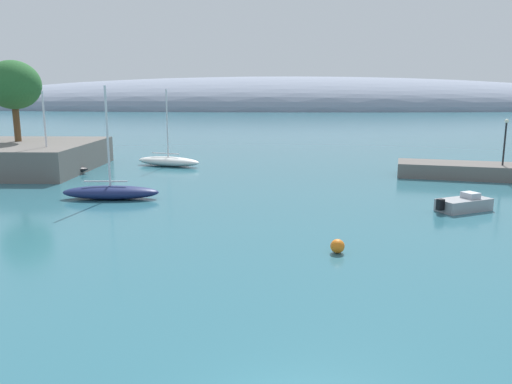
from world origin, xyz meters
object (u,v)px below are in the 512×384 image
Objects in this scene: tree_clump_shore at (13,85)px; sailboat_black_outer_mooring at (48,170)px; harbor_lamp_post at (505,137)px; motorboat_grey_foreground at (464,204)px; mooring_buoy_orange at (337,246)px; sailboat_navy_near_shore at (111,192)px; sailboat_white_mid_mooring at (168,161)px.

tree_clump_shore reaches higher than sailboat_black_outer_mooring.
harbor_lamp_post is (48.02, -6.08, -4.66)m from tree_clump_shore.
tree_clump_shore reaches higher than harbor_lamp_post.
motorboat_grey_foreground reaches higher than mooring_buoy_orange.
tree_clump_shore reaches higher than motorboat_grey_foreground.
harbor_lamp_post is at bearing 31.16° from motorboat_grey_foreground.
sailboat_black_outer_mooring is 33.90m from mooring_buoy_orange.
motorboat_grey_foreground is at bearing 136.51° from sailboat_black_outer_mooring.
motorboat_grey_foreground is (25.41, -2.98, -0.10)m from sailboat_navy_near_shore.
sailboat_navy_near_shore is 11.65× the size of mooring_buoy_orange.
mooring_buoy_orange is at bearing -45.32° from sailboat_white_mid_mooring.
tree_clump_shore is 1.04× the size of sailboat_black_outer_mooring.
sailboat_navy_near_shore is 1.05× the size of sailboat_black_outer_mooring.
sailboat_navy_near_shore is 20.02m from mooring_buoy_orange.
sailboat_white_mid_mooring is (0.98, 17.06, -0.00)m from sailboat_navy_near_shore.
sailboat_white_mid_mooring is at bearing 114.50° from motorboat_grey_foreground.
motorboat_grey_foreground is 5.83× the size of mooring_buoy_orange.
tree_clump_shore is at bearing 172.78° from harbor_lamp_post.
motorboat_grey_foreground is (34.76, -13.38, -0.06)m from sailboat_black_outer_mooring.
harbor_lamp_post is (32.42, -7.60, 3.39)m from sailboat_white_mid_mooring.
sailboat_navy_near_shore reaches higher than motorboat_grey_foreground.
sailboat_white_mid_mooring is at bearing 5.57° from tree_clump_shore.
mooring_buoy_orange is at bearing -161.86° from motorboat_grey_foreground.
motorboat_grey_foreground is (24.44, -20.04, -0.10)m from sailboat_white_mid_mooring.
sailboat_white_mid_mooring is 31.60m from motorboat_grey_foreground.
sailboat_navy_near_shore is at bearing -164.19° from harbor_lamp_post.
sailboat_white_mid_mooring is at bearing 116.24° from mooring_buoy_orange.
sailboat_white_mid_mooring is at bearing 166.80° from harbor_lamp_post.
sailboat_white_mid_mooring is 1.94× the size of motorboat_grey_foreground.
harbor_lamp_post is at bearing 5.25° from sailboat_white_mid_mooring.
mooring_buoy_orange is 0.17× the size of harbor_lamp_post.
mooring_buoy_orange is (-9.83, -9.59, -0.10)m from motorboat_grey_foreground.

